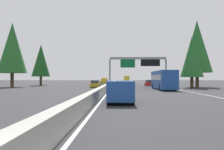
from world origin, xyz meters
TOP-DOWN VIEW (x-y plane):
  - ground_plane at (60.00, 0.00)m, footprint 320.00×320.00m
  - median_barrier at (80.00, 0.30)m, footprint 180.00×0.56m
  - shoulder_stripe_right at (70.00, -11.52)m, footprint 160.00×0.16m
  - shoulder_stripe_median at (70.00, -0.25)m, footprint 160.00×0.16m
  - sign_gantry_overhead at (51.57, -6.03)m, footprint 0.50×12.68m
  - minivan_mid_right at (16.88, -1.85)m, footprint 5.00×1.95m
  - bus_far_left at (38.78, -9.08)m, footprint 11.50×2.55m
  - sedan_distant_a at (58.28, -9.07)m, footprint 4.40×1.80m
  - box_truck_mid_center at (111.84, -5.21)m, footprint 8.50×2.40m
  - oncoming_near at (75.74, 3.03)m, footprint 5.60×2.00m
  - oncoming_far at (46.68, 3.00)m, footprint 4.40×1.80m
  - conifer_right_near at (43.54, -15.24)m, footprint 4.21×4.21m
  - conifer_right_mid at (49.19, -18.01)m, footprint 6.15×6.15m
  - conifer_left_near at (47.90, 20.48)m, footprint 5.93×5.93m
  - conifer_left_mid at (59.95, 18.38)m, footprint 4.65×4.65m

SIDE VIEW (x-z plane):
  - ground_plane at x=60.00m, z-range 0.00..0.00m
  - shoulder_stripe_right at x=70.00m, z-range 0.00..0.01m
  - shoulder_stripe_median at x=70.00m, z-range 0.00..0.01m
  - median_barrier at x=80.00m, z-range 0.00..0.90m
  - sedan_distant_a at x=58.28m, z-range -0.05..1.42m
  - oncoming_far at x=46.68m, z-range -0.05..1.42m
  - oncoming_near at x=75.74m, z-range -0.02..1.84m
  - minivan_mid_right at x=16.88m, z-range 0.11..1.80m
  - box_truck_mid_center at x=111.84m, z-range 0.14..3.09m
  - bus_far_left at x=38.78m, z-range 0.17..3.27m
  - sign_gantry_overhead at x=51.57m, z-range 1.93..8.46m
  - conifer_right_near at x=43.54m, z-range 1.03..10.59m
  - conifer_left_mid at x=59.95m, z-range 1.14..11.71m
  - conifer_left_near at x=47.90m, z-range 1.46..14.94m
  - conifer_right_mid at x=49.19m, z-range 1.51..15.49m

